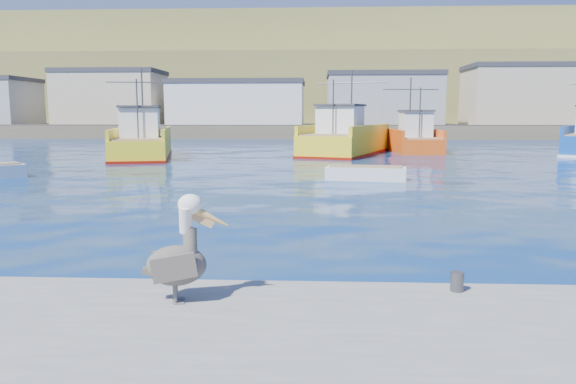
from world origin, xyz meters
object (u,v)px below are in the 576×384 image
object	(u,v)px
trawler_yellow_a	(142,143)
pelican	(179,256)
skiff_mid	(366,174)
boat_orange	(412,139)
trawler_yellow_b	(346,140)

from	to	relation	value
trawler_yellow_a	pelican	size ratio (longest dim) A/B	7.56
skiff_mid	boat_orange	bearing A→B (deg)	74.60
skiff_mid	pelican	distance (m)	19.76
trawler_yellow_a	pelican	xyz separation A→B (m)	(10.56, -32.23, 0.13)
trawler_yellow_a	boat_orange	xyz separation A→B (m)	(20.52, 7.46, 0.03)
trawler_yellow_b	pelican	world-z (taller)	trawler_yellow_b
trawler_yellow_b	skiff_mid	world-z (taller)	trawler_yellow_b
trawler_yellow_b	boat_orange	world-z (taller)	trawler_yellow_b
trawler_yellow_a	boat_orange	bearing A→B (deg)	19.99
trawler_yellow_a	boat_orange	distance (m)	21.83
trawler_yellow_b	pelican	size ratio (longest dim) A/B	8.47
boat_orange	pelican	distance (m)	40.92
trawler_yellow_a	trawler_yellow_b	distance (m)	15.47
trawler_yellow_b	boat_orange	distance (m)	6.46
trawler_yellow_b	boat_orange	bearing A→B (deg)	28.12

